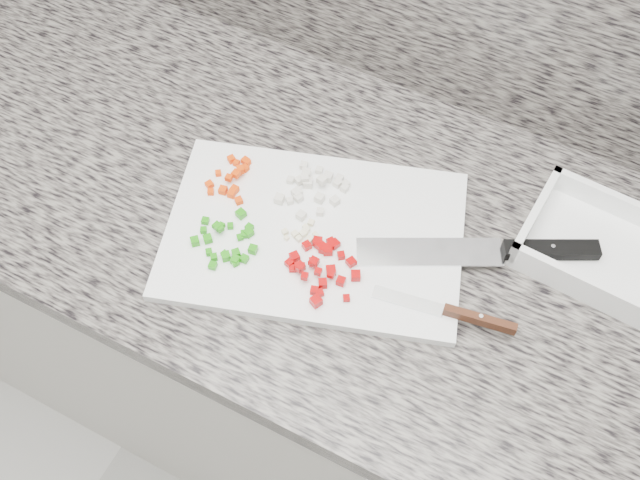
{
  "coord_description": "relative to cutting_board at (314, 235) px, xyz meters",
  "views": [
    {
      "loc": [
        0.24,
        0.89,
        1.78
      ],
      "look_at": [
        -0.01,
        1.37,
        0.93
      ],
      "focal_mm": 40.0,
      "sensor_mm": 36.0,
      "label": 1
    }
  ],
  "objects": [
    {
      "name": "garlic_pile",
      "position": [
        -0.01,
        -0.01,
        0.01
      ],
      "size": [
        0.05,
        0.05,
        0.01
      ],
      "color": "#F2EABB",
      "rests_on": "cutting_board"
    },
    {
      "name": "onion_pile",
      "position": [
        -0.04,
        0.07,
        0.01
      ],
      "size": [
        0.09,
        0.1,
        0.02
      ],
      "color": "silver",
      "rests_on": "cutting_board"
    },
    {
      "name": "paring_knife",
      "position": [
        0.24,
        -0.03,
        0.01
      ],
      "size": [
        0.2,
        0.04,
        0.02
      ],
      "rotation": [
        0.0,
        0.0,
        0.15
      ],
      "color": "silver",
      "rests_on": "cutting_board"
    },
    {
      "name": "countertop",
      "position": [
        0.03,
        0.05,
        -0.03
      ],
      "size": [
        3.96,
        0.64,
        0.04
      ],
      "primitive_type": "cube",
      "color": "slate",
      "rests_on": "cabinet"
    },
    {
      "name": "cabinet",
      "position": [
        0.03,
        0.05,
        -0.48
      ],
      "size": [
        3.92,
        0.62,
        0.86
      ],
      "primitive_type": "cube",
      "color": "silver",
      "rests_on": "ground"
    },
    {
      "name": "tray",
      "position": [
        0.39,
        0.16,
        0.01
      ],
      "size": [
        0.24,
        0.18,
        0.05
      ],
      "rotation": [
        0.0,
        0.0,
        -0.08
      ],
      "color": "white",
      "rests_on": "countertop"
    },
    {
      "name": "red_pepper_pile",
      "position": [
        0.04,
        -0.05,
        0.02
      ],
      "size": [
        0.11,
        0.11,
        0.02
      ],
      "color": "#AB0203",
      "rests_on": "cutting_board"
    },
    {
      "name": "green_pepper_pile",
      "position": [
        -0.1,
        -0.07,
        0.01
      ],
      "size": [
        0.1,
        0.11,
        0.02
      ],
      "color": "#1E8E0C",
      "rests_on": "cutting_board"
    },
    {
      "name": "carrot_pile",
      "position": [
        -0.15,
        0.03,
        0.01
      ],
      "size": [
        0.07,
        0.09,
        0.02
      ],
      "color": "#EF4005",
      "rests_on": "cutting_board"
    },
    {
      "name": "chef_knife",
      "position": [
        0.26,
        0.09,
        0.01
      ],
      "size": [
        0.32,
        0.19,
        0.02
      ],
      "rotation": [
        0.0,
        0.0,
        0.47
      ],
      "color": "silver",
      "rests_on": "cutting_board"
    },
    {
      "name": "cutting_board",
      "position": [
        0.0,
        0.0,
        0.0
      ],
      "size": [
        0.5,
        0.4,
        0.01
      ],
      "primitive_type": "cube",
      "rotation": [
        0.0,
        0.0,
        0.31
      ],
      "color": "white",
      "rests_on": "countertop"
    }
  ]
}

